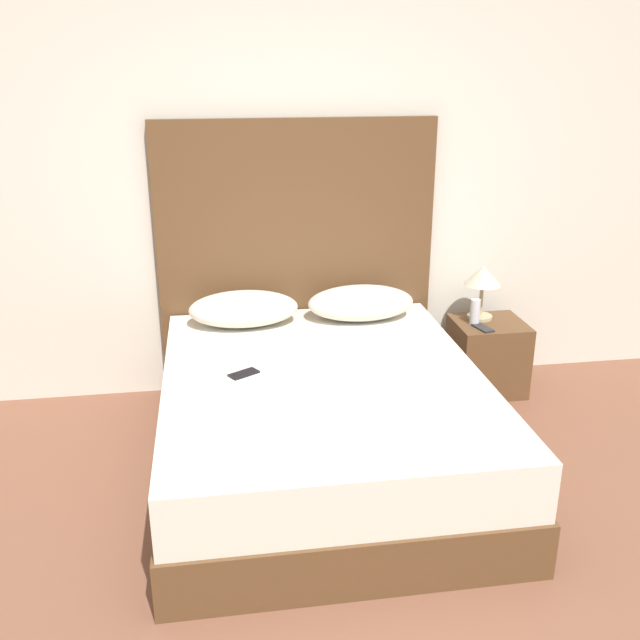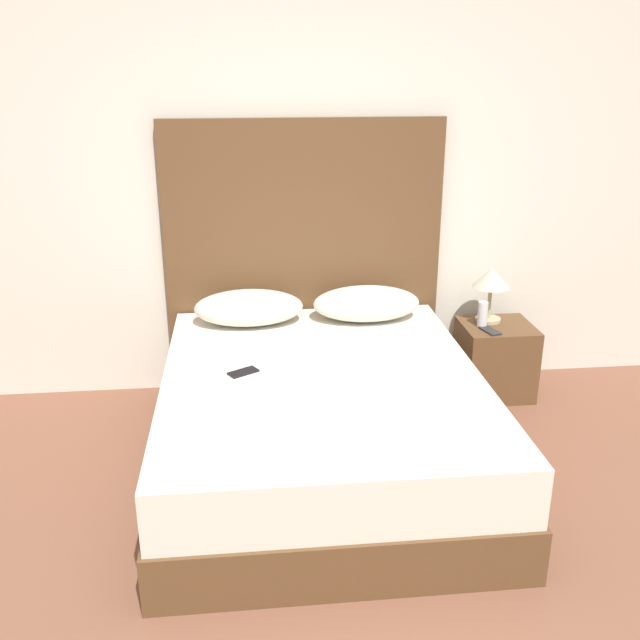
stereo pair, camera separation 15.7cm
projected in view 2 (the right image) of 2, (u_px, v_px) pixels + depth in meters
name	position (u px, v px, depth m)	size (l,w,h in m)	color
wall_back	(296.00, 175.00, 4.28)	(10.00, 0.06, 2.70)	silver
bed	(322.00, 422.00, 3.64)	(1.61, 1.99, 0.54)	brown
headboard	(304.00, 259.00, 4.39)	(1.69, 0.05, 1.69)	brown
pillow_left	(249.00, 308.00, 4.19)	(0.64, 0.37, 0.20)	silver
pillow_right	(366.00, 303.00, 4.26)	(0.64, 0.37, 0.20)	silver
phone_on_bed	(243.00, 372.00, 3.56)	(0.16, 0.14, 0.01)	black
nightstand	(495.00, 359.00, 4.49)	(0.44, 0.40, 0.46)	brown
table_lamp	(491.00, 281.00, 4.39)	(0.23, 0.23, 0.35)	tan
phone_on_nightstand	(490.00, 331.00, 4.30)	(0.11, 0.16, 0.01)	#232328
toiletry_bottle	(483.00, 314.00, 4.36)	(0.06, 0.06, 0.16)	silver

